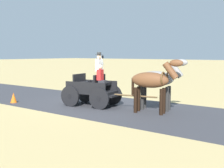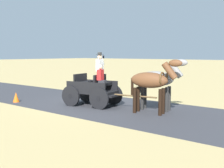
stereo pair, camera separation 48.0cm
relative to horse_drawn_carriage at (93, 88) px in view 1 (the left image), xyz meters
The scene contains 6 objects.
ground_plane 0.96m from the horse_drawn_carriage, 126.71° to the right, with size 200.00×200.00×0.00m, color tan.
road_surface 0.96m from the horse_drawn_carriage, 126.71° to the right, with size 5.27×160.00×0.01m, color #38383D.
horse_drawn_carriage is the anchor object (origin of this frame).
horse_near_side 3.10m from the horse_drawn_carriage, 107.39° to the left, with size 0.88×2.15×2.21m.
horse_off_side 3.10m from the horse_drawn_carriage, 92.75° to the left, with size 0.85×2.15×2.21m.
traffic_cone 4.14m from the horse_drawn_carriage, 64.44° to the right, with size 0.32×0.32×0.50m, color orange.
Camera 1 is at (10.29, 9.04, 2.44)m, focal length 45.58 mm.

